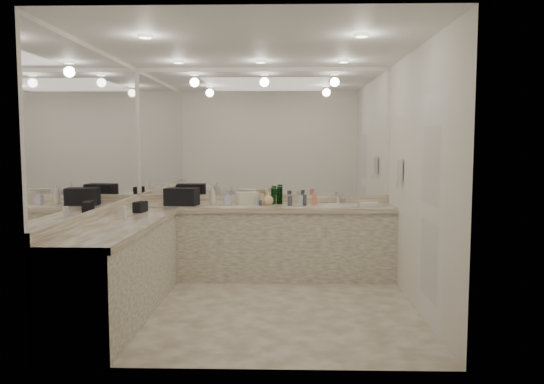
{
  "coord_description": "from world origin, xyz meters",
  "views": [
    {
      "loc": [
        0.29,
        -5.24,
        1.64
      ],
      "look_at": [
        0.14,
        0.4,
        1.13
      ],
      "focal_mm": 35.0,
      "sensor_mm": 36.0,
      "label": 1
    }
  ],
  "objects_px": {
    "soap_bottle_b": "(227,198)",
    "soap_bottle_a": "(212,195)",
    "wall_phone": "(399,171)",
    "soap_bottle_c": "(268,198)",
    "hand_towel": "(369,204)",
    "sink": "(340,206)",
    "cream_cosmetic_case": "(247,198)",
    "black_toiletry_bag": "(182,196)"
  },
  "relations": [
    {
      "from": "wall_phone",
      "to": "soap_bottle_b",
      "type": "bearing_deg",
      "value": 166.14
    },
    {
      "from": "soap_bottle_c",
      "to": "soap_bottle_a",
      "type": "bearing_deg",
      "value": 175.99
    },
    {
      "from": "wall_phone",
      "to": "soap_bottle_c",
      "type": "bearing_deg",
      "value": 160.71
    },
    {
      "from": "sink",
      "to": "soap_bottle_a",
      "type": "xyz_separation_m",
      "value": [
        -1.57,
        0.07,
        0.12
      ]
    },
    {
      "from": "hand_towel",
      "to": "cream_cosmetic_case",
      "type": "bearing_deg",
      "value": 175.39
    },
    {
      "from": "wall_phone",
      "to": "black_toiletry_bag",
      "type": "relative_size",
      "value": 0.62
    },
    {
      "from": "soap_bottle_a",
      "to": "wall_phone",
      "type": "bearing_deg",
      "value": -14.6
    },
    {
      "from": "wall_phone",
      "to": "black_toiletry_bag",
      "type": "distance_m",
      "value": 2.59
    },
    {
      "from": "hand_towel",
      "to": "wall_phone",
      "type": "bearing_deg",
      "value": -61.31
    },
    {
      "from": "sink",
      "to": "soap_bottle_b",
      "type": "distance_m",
      "value": 1.38
    },
    {
      "from": "sink",
      "to": "cream_cosmetic_case",
      "type": "bearing_deg",
      "value": 176.03
    },
    {
      "from": "soap_bottle_b",
      "to": "soap_bottle_c",
      "type": "bearing_deg",
      "value": 3.19
    },
    {
      "from": "cream_cosmetic_case",
      "to": "hand_towel",
      "type": "bearing_deg",
      "value": -25.9
    },
    {
      "from": "black_toiletry_bag",
      "to": "soap_bottle_b",
      "type": "relative_size",
      "value": 2.17
    },
    {
      "from": "soap_bottle_c",
      "to": "cream_cosmetic_case",
      "type": "bearing_deg",
      "value": 166.84
    },
    {
      "from": "sink",
      "to": "soap_bottle_c",
      "type": "xyz_separation_m",
      "value": [
        -0.87,
        0.02,
        0.09
      ]
    },
    {
      "from": "cream_cosmetic_case",
      "to": "soap_bottle_a",
      "type": "relative_size",
      "value": 1.13
    },
    {
      "from": "sink",
      "to": "wall_phone",
      "type": "relative_size",
      "value": 1.83
    },
    {
      "from": "hand_towel",
      "to": "soap_bottle_c",
      "type": "bearing_deg",
      "value": 177.29
    },
    {
      "from": "sink",
      "to": "soap_bottle_a",
      "type": "distance_m",
      "value": 1.57
    },
    {
      "from": "sink",
      "to": "soap_bottle_a",
      "type": "height_order",
      "value": "soap_bottle_a"
    },
    {
      "from": "soap_bottle_c",
      "to": "black_toiletry_bag",
      "type": "bearing_deg",
      "value": -176.89
    },
    {
      "from": "cream_cosmetic_case",
      "to": "sink",
      "type": "bearing_deg",
      "value": -25.27
    },
    {
      "from": "soap_bottle_a",
      "to": "hand_towel",
      "type": "bearing_deg",
      "value": -3.18
    },
    {
      "from": "hand_towel",
      "to": "soap_bottle_c",
      "type": "height_order",
      "value": "soap_bottle_c"
    },
    {
      "from": "soap_bottle_b",
      "to": "soap_bottle_a",
      "type": "bearing_deg",
      "value": 158.15
    },
    {
      "from": "sink",
      "to": "wall_phone",
      "type": "bearing_deg",
      "value": -39.57
    },
    {
      "from": "sink",
      "to": "soap_bottle_b",
      "type": "relative_size",
      "value": 2.47
    },
    {
      "from": "black_toiletry_bag",
      "to": "wall_phone",
      "type": "bearing_deg",
      "value": -10.29
    },
    {
      "from": "sink",
      "to": "soap_bottle_a",
      "type": "relative_size",
      "value": 1.88
    },
    {
      "from": "soap_bottle_c",
      "to": "sink",
      "type": "bearing_deg",
      "value": -1.09
    },
    {
      "from": "soap_bottle_a",
      "to": "soap_bottle_b",
      "type": "xyz_separation_m",
      "value": [
        0.19,
        -0.08,
        -0.03
      ]
    },
    {
      "from": "soap_bottle_a",
      "to": "soap_bottle_c",
      "type": "relative_size",
      "value": 1.42
    },
    {
      "from": "cream_cosmetic_case",
      "to": "soap_bottle_b",
      "type": "xyz_separation_m",
      "value": [
        -0.24,
        -0.09,
        0.01
      ]
    },
    {
      "from": "cream_cosmetic_case",
      "to": "hand_towel",
      "type": "height_order",
      "value": "cream_cosmetic_case"
    },
    {
      "from": "wall_phone",
      "to": "soap_bottle_c",
      "type": "distance_m",
      "value": 1.61
    },
    {
      "from": "cream_cosmetic_case",
      "to": "soap_bottle_c",
      "type": "bearing_deg",
      "value": -34.46
    },
    {
      "from": "cream_cosmetic_case",
      "to": "hand_towel",
      "type": "relative_size",
      "value": 1.19
    },
    {
      "from": "sink",
      "to": "black_toiletry_bag",
      "type": "bearing_deg",
      "value": -178.79
    },
    {
      "from": "wall_phone",
      "to": "soap_bottle_b",
      "type": "height_order",
      "value": "wall_phone"
    },
    {
      "from": "wall_phone",
      "to": "soap_bottle_b",
      "type": "xyz_separation_m",
      "value": [
        -1.98,
        0.49,
        -0.36
      ]
    },
    {
      "from": "sink",
      "to": "black_toiletry_bag",
      "type": "xyz_separation_m",
      "value": [
        -1.93,
        -0.04,
        0.12
      ]
    }
  ]
}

